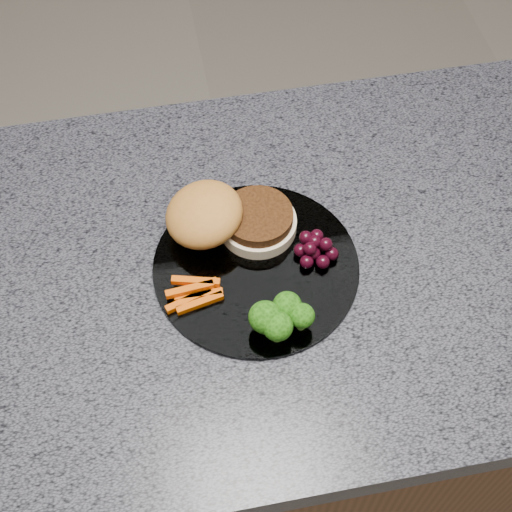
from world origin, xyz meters
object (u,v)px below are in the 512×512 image
at_px(plate, 256,266).
at_px(burger, 223,219).
at_px(grape_bunch, 315,248).
at_px(island_cabinet, 300,396).

relative_size(plate, burger, 1.49).
height_order(burger, grape_bunch, burger).
relative_size(island_cabinet, grape_bunch, 21.80).
relative_size(burger, grape_bunch, 3.18).
bearing_deg(plate, burger, 116.44).
bearing_deg(grape_bunch, plate, -178.29).
distance_m(plate, burger, 0.07).
distance_m(island_cabinet, plate, 0.48).
distance_m(island_cabinet, burger, 0.52).
xyz_separation_m(island_cabinet, plate, (-0.08, -0.01, 0.47)).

